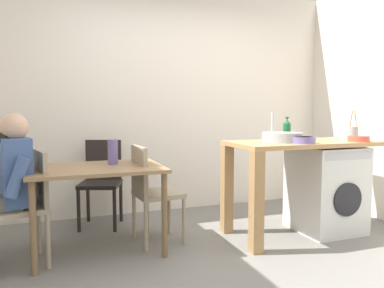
{
  "coord_description": "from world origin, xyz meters",
  "views": [
    {
      "loc": [
        -1.3,
        -2.63,
        1.22
      ],
      "look_at": [
        -0.16,
        0.45,
        0.92
      ],
      "focal_mm": 34.98,
      "sensor_mm": 36.0,
      "label": 1
    }
  ],
  "objects_px": {
    "chair_spare_by_wall": "(102,177)",
    "washing_machine": "(326,189)",
    "utensil_crock": "(353,132)",
    "vase": "(113,152)",
    "mixing_bowl": "(303,140)",
    "dining_table": "(97,178)",
    "colander": "(359,138)",
    "bottle_tall_green": "(287,130)",
    "seated_person": "(4,183)",
    "chair_person_seat": "(28,201)",
    "chair_opposite": "(151,188)"
  },
  "relations": [
    {
      "from": "washing_machine",
      "to": "bottle_tall_green",
      "type": "distance_m",
      "value": 0.71
    },
    {
      "from": "bottle_tall_green",
      "to": "utensil_crock",
      "type": "xyz_separation_m",
      "value": [
        0.71,
        -0.14,
        -0.04
      ]
    },
    {
      "from": "utensil_crock",
      "to": "vase",
      "type": "distance_m",
      "value": 2.46
    },
    {
      "from": "chair_opposite",
      "to": "mixing_bowl",
      "type": "height_order",
      "value": "mixing_bowl"
    },
    {
      "from": "washing_machine",
      "to": "utensil_crock",
      "type": "bearing_deg",
      "value": 8.1
    },
    {
      "from": "mixing_bowl",
      "to": "washing_machine",
      "type": "bearing_deg",
      "value": 24.34
    },
    {
      "from": "chair_spare_by_wall",
      "to": "colander",
      "type": "bearing_deg",
      "value": 171.57
    },
    {
      "from": "colander",
      "to": "bottle_tall_green",
      "type": "bearing_deg",
      "value": 142.59
    },
    {
      "from": "washing_machine",
      "to": "bottle_tall_green",
      "type": "bearing_deg",
      "value": 151.14
    },
    {
      "from": "washing_machine",
      "to": "mixing_bowl",
      "type": "relative_size",
      "value": 3.92
    },
    {
      "from": "utensil_crock",
      "to": "colander",
      "type": "bearing_deg",
      "value": -123.7
    },
    {
      "from": "dining_table",
      "to": "bottle_tall_green",
      "type": "xyz_separation_m",
      "value": [
        1.88,
        -0.03,
        0.38
      ]
    },
    {
      "from": "utensil_crock",
      "to": "vase",
      "type": "relative_size",
      "value": 1.34
    },
    {
      "from": "chair_spare_by_wall",
      "to": "washing_machine",
      "type": "height_order",
      "value": "chair_spare_by_wall"
    },
    {
      "from": "seated_person",
      "to": "washing_machine",
      "type": "height_order",
      "value": "seated_person"
    },
    {
      "from": "chair_person_seat",
      "to": "mixing_bowl",
      "type": "height_order",
      "value": "mixing_bowl"
    },
    {
      "from": "bottle_tall_green",
      "to": "utensil_crock",
      "type": "height_order",
      "value": "utensil_crock"
    },
    {
      "from": "mixing_bowl",
      "to": "vase",
      "type": "height_order",
      "value": "mixing_bowl"
    },
    {
      "from": "colander",
      "to": "vase",
      "type": "height_order",
      "value": "colander"
    },
    {
      "from": "chair_spare_by_wall",
      "to": "mixing_bowl",
      "type": "relative_size",
      "value": 4.1
    },
    {
      "from": "dining_table",
      "to": "chair_person_seat",
      "type": "bearing_deg",
      "value": -171.33
    },
    {
      "from": "seated_person",
      "to": "bottle_tall_green",
      "type": "xyz_separation_m",
      "value": [
        2.58,
        0.09,
        0.35
      ]
    },
    {
      "from": "washing_machine",
      "to": "chair_spare_by_wall",
      "type": "bearing_deg",
      "value": 154.71
    },
    {
      "from": "chair_spare_by_wall",
      "to": "vase",
      "type": "relative_size",
      "value": 4.04
    },
    {
      "from": "chair_spare_by_wall",
      "to": "utensil_crock",
      "type": "distance_m",
      "value": 2.68
    },
    {
      "from": "washing_machine",
      "to": "vase",
      "type": "distance_m",
      "value": 2.14
    },
    {
      "from": "chair_opposite",
      "to": "seated_person",
      "type": "bearing_deg",
      "value": -87.09
    },
    {
      "from": "mixing_bowl",
      "to": "dining_table",
      "type": "bearing_deg",
      "value": 166.8
    },
    {
      "from": "seated_person",
      "to": "vase",
      "type": "distance_m",
      "value": 0.9
    },
    {
      "from": "seated_person",
      "to": "colander",
      "type": "bearing_deg",
      "value": -108.69
    },
    {
      "from": "colander",
      "to": "chair_spare_by_wall",
      "type": "bearing_deg",
      "value": 152.12
    },
    {
      "from": "mixing_bowl",
      "to": "utensil_crock",
      "type": "distance_m",
      "value": 0.84
    },
    {
      "from": "bottle_tall_green",
      "to": "vase",
      "type": "distance_m",
      "value": 1.74
    },
    {
      "from": "bottle_tall_green",
      "to": "mixing_bowl",
      "type": "distance_m",
      "value": 0.41
    },
    {
      "from": "washing_machine",
      "to": "vase",
      "type": "height_order",
      "value": "vase"
    },
    {
      "from": "bottle_tall_green",
      "to": "dining_table",
      "type": "bearing_deg",
      "value": 179.09
    },
    {
      "from": "mixing_bowl",
      "to": "chair_person_seat",
      "type": "bearing_deg",
      "value": 171.82
    },
    {
      "from": "dining_table",
      "to": "vase",
      "type": "bearing_deg",
      "value": 33.69
    },
    {
      "from": "chair_person_seat",
      "to": "bottle_tall_green",
      "type": "height_order",
      "value": "bottle_tall_green"
    },
    {
      "from": "seated_person",
      "to": "chair_person_seat",
      "type": "bearing_deg",
      "value": -90.0
    },
    {
      "from": "chair_opposite",
      "to": "vase",
      "type": "xyz_separation_m",
      "value": [
        -0.33,
        0.06,
        0.34
      ]
    },
    {
      "from": "dining_table",
      "to": "mixing_bowl",
      "type": "xyz_separation_m",
      "value": [
        1.79,
        -0.42,
        0.31
      ]
    },
    {
      "from": "chair_spare_by_wall",
      "to": "bottle_tall_green",
      "type": "distance_m",
      "value": 1.99
    },
    {
      "from": "chair_spare_by_wall",
      "to": "colander",
      "type": "xyz_separation_m",
      "value": [
        2.29,
        -1.21,
        0.44
      ]
    },
    {
      "from": "chair_person_seat",
      "to": "chair_opposite",
      "type": "distance_m",
      "value": 1.03
    },
    {
      "from": "dining_table",
      "to": "seated_person",
      "type": "bearing_deg",
      "value": -170.39
    },
    {
      "from": "chair_spare_by_wall",
      "to": "washing_machine",
      "type": "bearing_deg",
      "value": 174.16
    },
    {
      "from": "mixing_bowl",
      "to": "utensil_crock",
      "type": "height_order",
      "value": "utensil_crock"
    },
    {
      "from": "chair_opposite",
      "to": "utensil_crock",
      "type": "relative_size",
      "value": 3.0
    },
    {
      "from": "chair_spare_by_wall",
      "to": "bottle_tall_green",
      "type": "bearing_deg",
      "value": 174.89
    }
  ]
}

